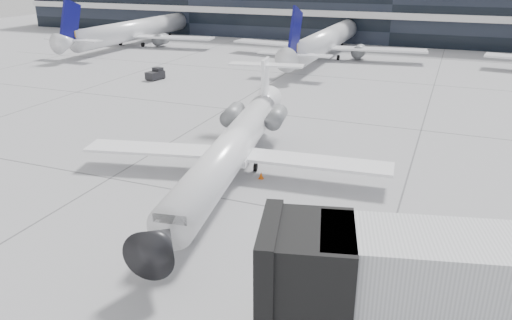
% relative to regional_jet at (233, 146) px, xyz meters
% --- Properties ---
extents(ground, '(220.00, 220.00, 0.00)m').
position_rel_regional_jet_xyz_m(ground, '(1.95, -3.88, -2.24)').
color(ground, '#959598').
rests_on(ground, ground).
extents(terminal, '(170.00, 22.00, 10.00)m').
position_rel_regional_jet_xyz_m(terminal, '(1.95, 78.12, 2.76)').
color(terminal, black).
rests_on(terminal, ground).
extents(bg_jet_left, '(32.00, 40.00, 9.60)m').
position_rel_regional_jet_xyz_m(bg_jet_left, '(-43.05, 51.12, -2.24)').
color(bg_jet_left, white).
rests_on(bg_jet_left, ground).
extents(bg_jet_center, '(32.00, 40.00, 9.60)m').
position_rel_regional_jet_xyz_m(bg_jet_center, '(-6.05, 51.12, -2.24)').
color(bg_jet_center, white).
rests_on(bg_jet_center, ground).
extents(regional_jet, '(22.68, 28.30, 6.55)m').
position_rel_regional_jet_xyz_m(regional_jet, '(0.00, 0.00, 0.00)').
color(regional_jet, white).
rests_on(regional_jet, ground).
extents(ramp_worker, '(0.60, 0.42, 1.59)m').
position_rel_regional_jet_xyz_m(ramp_worker, '(8.03, -14.17, -1.44)').
color(ramp_worker, '#D0F519').
rests_on(ramp_worker, ground).
extents(traffic_cone, '(0.42, 0.42, 0.52)m').
position_rel_regional_jet_xyz_m(traffic_cone, '(2.12, 0.12, -1.99)').
color(traffic_cone, '#D8540B').
rests_on(traffic_cone, ground).
extents(far_tug, '(1.94, 2.68, 1.54)m').
position_rel_regional_jet_xyz_m(far_tug, '(-22.98, 25.78, -1.54)').
color(far_tug, black).
rests_on(far_tug, ground).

